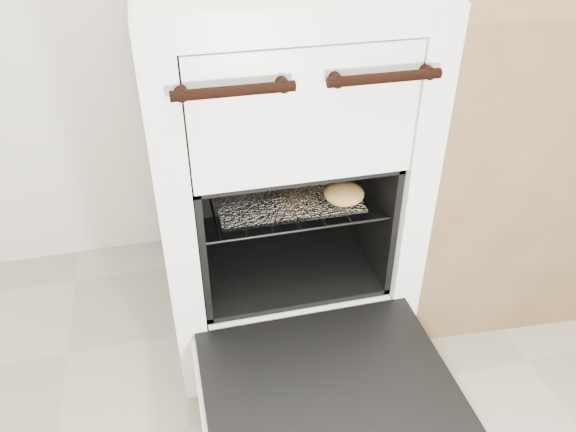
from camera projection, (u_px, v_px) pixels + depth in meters
name	position (u px, v px, depth m)	size (l,w,h in m)	color
stove	(275.00, 170.00, 1.61)	(0.66, 0.74, 1.02)	white
oven_door	(328.00, 386.00, 1.32)	(0.60, 0.47, 0.04)	black
oven_rack	(281.00, 186.00, 1.56)	(0.48, 0.47, 0.01)	black
foil_sheet	(282.00, 188.00, 1.54)	(0.38, 0.33, 0.01)	white
baked_rolls	(309.00, 174.00, 1.54)	(0.23, 0.32, 0.06)	tan
counter	(532.00, 144.00, 1.79)	(0.96, 0.64, 0.96)	brown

